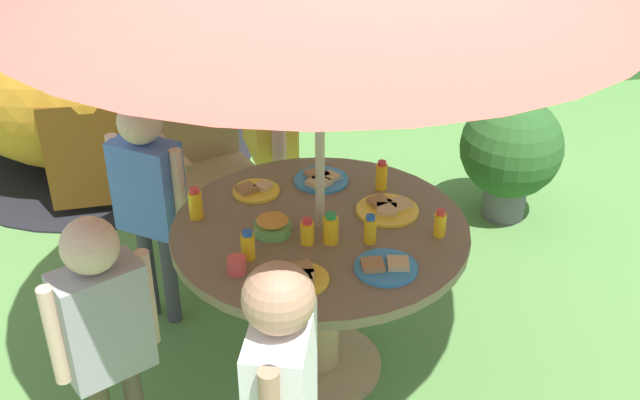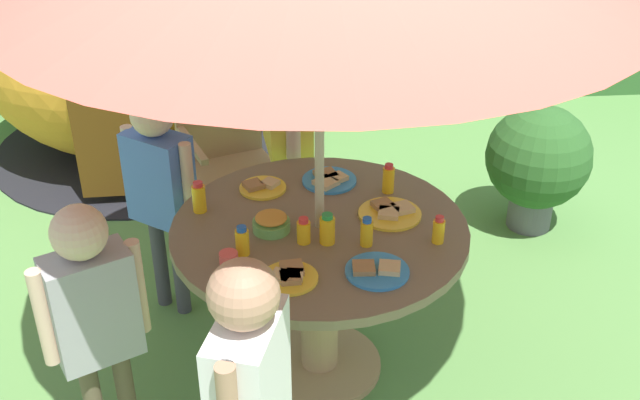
{
  "view_description": "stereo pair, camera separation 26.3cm",
  "coord_description": "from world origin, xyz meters",
  "px_view_note": "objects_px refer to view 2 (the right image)",
  "views": [
    {
      "loc": [
        -0.47,
        -2.52,
        2.36
      ],
      "look_at": [
        0.0,
        0.02,
        0.84
      ],
      "focal_mm": 43.55,
      "sensor_mm": 36.0,
      "label": 1
    },
    {
      "loc": [
        -0.2,
        -2.56,
        2.36
      ],
      "look_at": [
        0.0,
        0.02,
        0.84
      ],
      "focal_mm": 43.55,
      "sensor_mm": 36.0,
      "label": 2
    }
  ],
  "objects_px": {
    "juice_bottle_far_right": "(367,232)",
    "snack_bowl": "(271,223)",
    "plate_back_edge": "(377,270)",
    "juice_bottle_near_left": "(439,230)",
    "dome_tent": "(130,49)",
    "plate_mid_left": "(262,187)",
    "wooden_chair": "(226,144)",
    "plate_far_left": "(290,276)",
    "child_in_white_shirt": "(249,385)",
    "juice_bottle_center_front": "(304,231)",
    "child_in_blue_shirt": "(160,179)",
    "plate_front_edge": "(329,179)",
    "juice_bottle_spot_a": "(199,198)",
    "garden_table": "(320,262)",
    "potted_plant": "(538,160)",
    "plate_mid_right": "(390,212)",
    "juice_bottle_spot_b": "(327,229)",
    "child_in_yellow_shirt": "(286,99)",
    "juice_bottle_center_back": "(242,241)",
    "cup_near": "(229,260)",
    "child_in_grey_shirt": "(93,307)"
  },
  "relations": [
    {
      "from": "child_in_blue_shirt",
      "to": "plate_back_edge",
      "type": "relative_size",
      "value": 4.8
    },
    {
      "from": "wooden_chair",
      "to": "child_in_blue_shirt",
      "type": "xyz_separation_m",
      "value": [
        -0.27,
        -0.58,
        0.13
      ]
    },
    {
      "from": "juice_bottle_center_front",
      "to": "child_in_yellow_shirt",
      "type": "bearing_deg",
      "value": 91.12
    },
    {
      "from": "juice_bottle_center_front",
      "to": "plate_front_edge",
      "type": "bearing_deg",
      "value": 73.24
    },
    {
      "from": "child_in_blue_shirt",
      "to": "juice_bottle_spot_b",
      "type": "distance_m",
      "value": 0.92
    },
    {
      "from": "plate_far_left",
      "to": "juice_bottle_far_right",
      "type": "distance_m",
      "value": 0.36
    },
    {
      "from": "child_in_white_shirt",
      "to": "juice_bottle_far_right",
      "type": "xyz_separation_m",
      "value": [
        0.44,
        0.74,
        0.03
      ]
    },
    {
      "from": "snack_bowl",
      "to": "cup_near",
      "type": "distance_m",
      "value": 0.28
    },
    {
      "from": "child_in_blue_shirt",
      "to": "juice_bottle_near_left",
      "type": "distance_m",
      "value": 1.28
    },
    {
      "from": "wooden_chair",
      "to": "juice_bottle_spot_a",
      "type": "height_order",
      "value": "wooden_chair"
    },
    {
      "from": "juice_bottle_near_left",
      "to": "dome_tent",
      "type": "bearing_deg",
      "value": 121.42
    },
    {
      "from": "juice_bottle_center_back",
      "to": "juice_bottle_spot_b",
      "type": "bearing_deg",
      "value": 9.0
    },
    {
      "from": "juice_bottle_spot_a",
      "to": "plate_back_edge",
      "type": "bearing_deg",
      "value": -36.33
    },
    {
      "from": "child_in_yellow_shirt",
      "to": "child_in_white_shirt",
      "type": "xyz_separation_m",
      "value": [
        -0.19,
        -1.76,
        -0.14
      ]
    },
    {
      "from": "dome_tent",
      "to": "plate_mid_left",
      "type": "distance_m",
      "value": 2.11
    },
    {
      "from": "child_in_grey_shirt",
      "to": "cup_near",
      "type": "xyz_separation_m",
      "value": [
        0.46,
        0.16,
        0.06
      ]
    },
    {
      "from": "dome_tent",
      "to": "juice_bottle_far_right",
      "type": "distance_m",
      "value": 2.68
    },
    {
      "from": "potted_plant",
      "to": "wooden_chair",
      "type": "bearing_deg",
      "value": 179.98
    },
    {
      "from": "juice_bottle_near_left",
      "to": "child_in_grey_shirt",
      "type": "bearing_deg",
      "value": -168.14
    },
    {
      "from": "snack_bowl",
      "to": "juice_bottle_center_back",
      "type": "bearing_deg",
      "value": -125.72
    },
    {
      "from": "plate_back_edge",
      "to": "plate_far_left",
      "type": "xyz_separation_m",
      "value": [
        -0.31,
        -0.01,
        0.0
      ]
    },
    {
      "from": "juice_bottle_spot_a",
      "to": "juice_bottle_spot_b",
      "type": "bearing_deg",
      "value": -28.74
    },
    {
      "from": "dome_tent",
      "to": "plate_front_edge",
      "type": "bearing_deg",
      "value": -61.77
    },
    {
      "from": "potted_plant",
      "to": "plate_mid_left",
      "type": "distance_m",
      "value": 1.7
    },
    {
      "from": "juice_bottle_near_left",
      "to": "juice_bottle_center_front",
      "type": "relative_size",
      "value": 1.06
    },
    {
      "from": "potted_plant",
      "to": "juice_bottle_near_left",
      "type": "bearing_deg",
      "value": -124.6
    },
    {
      "from": "juice_bottle_center_front",
      "to": "cup_near",
      "type": "bearing_deg",
      "value": -152.82
    },
    {
      "from": "child_in_white_shirt",
      "to": "juice_bottle_center_front",
      "type": "distance_m",
      "value": 0.8
    },
    {
      "from": "wooden_chair",
      "to": "plate_front_edge",
      "type": "distance_m",
      "value": 0.87
    },
    {
      "from": "garden_table",
      "to": "child_in_yellow_shirt",
      "type": "height_order",
      "value": "child_in_yellow_shirt"
    },
    {
      "from": "wooden_chair",
      "to": "juice_bottle_center_front",
      "type": "relative_size",
      "value": 10.09
    },
    {
      "from": "plate_back_edge",
      "to": "juice_bottle_near_left",
      "type": "distance_m",
      "value": 0.32
    },
    {
      "from": "juice_bottle_near_left",
      "to": "child_in_yellow_shirt",
      "type": "bearing_deg",
      "value": 117.11
    },
    {
      "from": "child_in_yellow_shirt",
      "to": "juice_bottle_center_back",
      "type": "relative_size",
      "value": 11.96
    },
    {
      "from": "plate_front_edge",
      "to": "cup_near",
      "type": "relative_size",
      "value": 3.43
    },
    {
      "from": "child_in_white_shirt",
      "to": "plate_mid_right",
      "type": "height_order",
      "value": "child_in_white_shirt"
    },
    {
      "from": "garden_table",
      "to": "potted_plant",
      "type": "height_order",
      "value": "garden_table"
    },
    {
      "from": "potted_plant",
      "to": "plate_far_left",
      "type": "distance_m",
      "value": 2.01
    },
    {
      "from": "wooden_chair",
      "to": "plate_far_left",
      "type": "bearing_deg",
      "value": -99.83
    },
    {
      "from": "garden_table",
      "to": "snack_bowl",
      "type": "height_order",
      "value": "snack_bowl"
    },
    {
      "from": "child_in_grey_shirt",
      "to": "juice_bottle_center_front",
      "type": "relative_size",
      "value": 10.4
    },
    {
      "from": "plate_front_edge",
      "to": "juice_bottle_spot_a",
      "type": "relative_size",
      "value": 1.78
    },
    {
      "from": "plate_mid_right",
      "to": "child_in_grey_shirt",
      "type": "bearing_deg",
      "value": -156.76
    },
    {
      "from": "juice_bottle_center_front",
      "to": "plate_mid_right",
      "type": "bearing_deg",
      "value": 25.44
    },
    {
      "from": "potted_plant",
      "to": "juice_bottle_spot_b",
      "type": "height_order",
      "value": "juice_bottle_spot_b"
    },
    {
      "from": "juice_bottle_far_right",
      "to": "snack_bowl",
      "type": "bearing_deg",
      "value": 159.9
    },
    {
      "from": "plate_mid_right",
      "to": "plate_mid_left",
      "type": "height_order",
      "value": "same"
    },
    {
      "from": "wooden_chair",
      "to": "juice_bottle_far_right",
      "type": "bearing_deg",
      "value": -85.51
    },
    {
      "from": "child_in_yellow_shirt",
      "to": "dome_tent",
      "type": "bearing_deg",
      "value": -151.31
    },
    {
      "from": "child_in_white_shirt",
      "to": "juice_bottle_near_left",
      "type": "height_order",
      "value": "child_in_white_shirt"
    }
  ]
}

